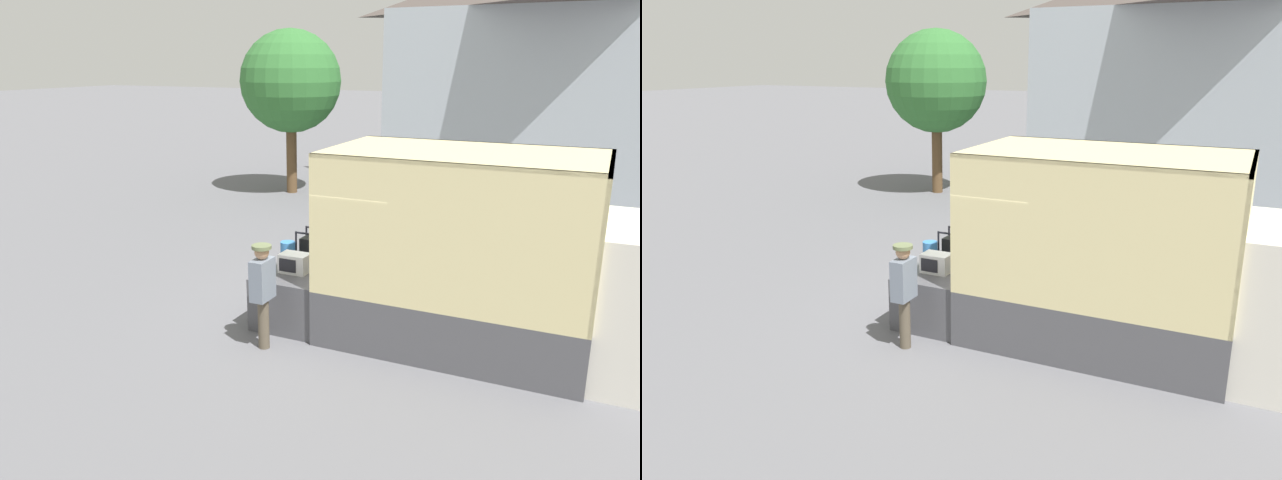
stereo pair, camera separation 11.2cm
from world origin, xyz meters
The scene contains 9 objects.
ground_plane centered at (0.00, 0.00, 0.00)m, with size 160.00×160.00×0.00m, color slate.
box_truck centered at (3.67, 0.00, 0.96)m, with size 6.37×2.48×3.13m.
tailgate_deck centered at (-0.61, 0.00, 0.46)m, with size 1.21×2.35×0.92m, color #4C4C51.
microwave centered at (-0.65, -0.48, 1.09)m, with size 0.50×0.36×0.33m.
portable_generator centered at (-0.67, 0.46, 1.12)m, with size 0.67×0.46×0.51m.
orange_bucket centered at (-1.04, -0.02, 1.11)m, with size 0.27×0.27×0.38m.
worker_person centered at (-0.63, -1.62, 1.06)m, with size 0.31×0.44×1.72m.
house_backdrop centered at (2.28, 12.93, 4.09)m, with size 10.29×7.88×8.03m.
street_tree centered at (-5.95, 9.43, 3.75)m, with size 3.40×3.40×5.47m.
Camera 1 is at (4.12, -9.53, 4.47)m, focal length 35.00 mm.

